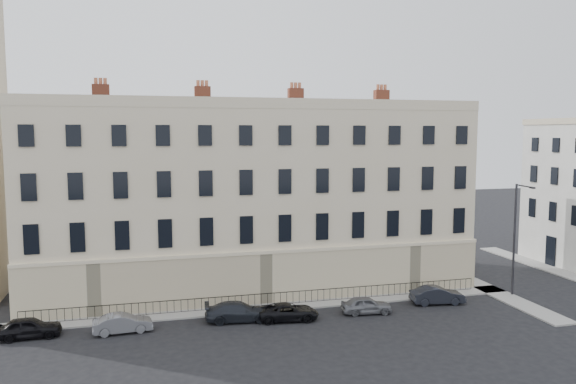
{
  "coord_description": "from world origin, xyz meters",
  "views": [
    {
      "loc": [
        -14.98,
        -35.23,
        13.2
      ],
      "look_at": [
        -3.2,
        10.0,
        8.24
      ],
      "focal_mm": 35.0,
      "sensor_mm": 36.0,
      "label": 1
    }
  ],
  "objects_px": {
    "car_e": "(366,305)",
    "car_a": "(29,328)",
    "car_c": "(238,312)",
    "car_f": "(437,295)",
    "streetlamp": "(516,235)",
    "car_d": "(288,312)",
    "car_b": "(123,323)"
  },
  "relations": [
    {
      "from": "car_e",
      "to": "car_a",
      "type": "bearing_deg",
      "value": 94.54
    },
    {
      "from": "car_c",
      "to": "car_e",
      "type": "xyz_separation_m",
      "value": [
        9.37,
        -0.72,
        -0.04
      ]
    },
    {
      "from": "car_a",
      "to": "car_f",
      "type": "distance_m",
      "value": 29.2
    },
    {
      "from": "car_a",
      "to": "car_f",
      "type": "relative_size",
      "value": 0.97
    },
    {
      "from": "car_c",
      "to": "car_f",
      "type": "height_order",
      "value": "car_f"
    },
    {
      "from": "car_c",
      "to": "car_f",
      "type": "distance_m",
      "value": 15.58
    },
    {
      "from": "car_a",
      "to": "streetlamp",
      "type": "relative_size",
      "value": 0.44
    },
    {
      "from": "car_d",
      "to": "car_f",
      "type": "distance_m",
      "value": 12.13
    },
    {
      "from": "car_c",
      "to": "car_e",
      "type": "relative_size",
      "value": 1.26
    },
    {
      "from": "car_c",
      "to": "car_d",
      "type": "relative_size",
      "value": 1.09
    },
    {
      "from": "car_c",
      "to": "car_d",
      "type": "xyz_separation_m",
      "value": [
        3.47,
        -0.68,
        -0.08
      ]
    },
    {
      "from": "car_b",
      "to": "car_f",
      "type": "xyz_separation_m",
      "value": [
        23.37,
        0.42,
        0.05
      ]
    },
    {
      "from": "car_b",
      "to": "car_c",
      "type": "height_order",
      "value": "car_c"
    },
    {
      "from": "car_e",
      "to": "streetlamp",
      "type": "height_order",
      "value": "streetlamp"
    },
    {
      "from": "streetlamp",
      "to": "car_f",
      "type": "bearing_deg",
      "value": -169.92
    },
    {
      "from": "car_e",
      "to": "streetlamp",
      "type": "distance_m",
      "value": 13.98
    },
    {
      "from": "car_c",
      "to": "car_b",
      "type": "bearing_deg",
      "value": 98.25
    },
    {
      "from": "car_b",
      "to": "car_a",
      "type": "bearing_deg",
      "value": 80.15
    },
    {
      "from": "car_f",
      "to": "car_d",
      "type": "bearing_deg",
      "value": 101.27
    },
    {
      "from": "car_d",
      "to": "streetlamp",
      "type": "distance_m",
      "value": 19.66
    },
    {
      "from": "car_e",
      "to": "car_f",
      "type": "distance_m",
      "value": 6.26
    },
    {
      "from": "car_a",
      "to": "streetlamp",
      "type": "bearing_deg",
      "value": -92.26
    },
    {
      "from": "car_b",
      "to": "car_f",
      "type": "height_order",
      "value": "car_f"
    },
    {
      "from": "car_c",
      "to": "car_f",
      "type": "xyz_separation_m",
      "value": [
        15.58,
        0.06,
        0.0
      ]
    },
    {
      "from": "car_a",
      "to": "car_d",
      "type": "relative_size",
      "value": 0.93
    },
    {
      "from": "car_e",
      "to": "streetlamp",
      "type": "relative_size",
      "value": 0.41
    },
    {
      "from": "car_d",
      "to": "car_e",
      "type": "xyz_separation_m",
      "value": [
        5.9,
        -0.05,
        0.04
      ]
    },
    {
      "from": "car_a",
      "to": "car_d",
      "type": "xyz_separation_m",
      "value": [
        17.09,
        -0.85,
        -0.08
      ]
    },
    {
      "from": "car_e",
      "to": "car_d",
      "type": "bearing_deg",
      "value": 96.33
    },
    {
      "from": "car_a",
      "to": "car_b",
      "type": "relative_size",
      "value": 1.04
    },
    {
      "from": "car_a",
      "to": "car_b",
      "type": "xyz_separation_m",
      "value": [
        5.82,
        -0.53,
        -0.05
      ]
    },
    {
      "from": "car_e",
      "to": "streetlamp",
      "type": "xyz_separation_m",
      "value": [
        13.22,
        1.07,
        4.44
      ]
    }
  ]
}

